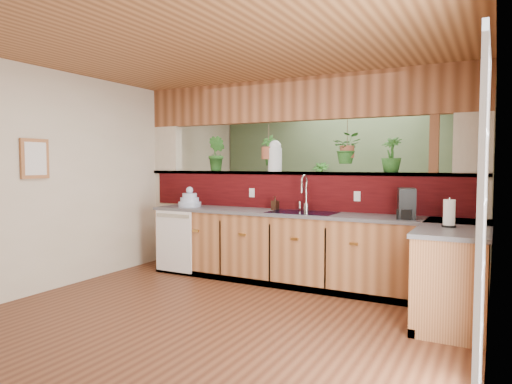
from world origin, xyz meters
The scene contains 28 objects.
ground centered at (0.00, 0.00, 0.00)m, with size 4.60×7.00×0.01m, color #552D1A.
ceiling centered at (0.00, 0.00, 2.60)m, with size 4.60×7.00×0.01m, color brown.
wall_back centered at (0.00, 3.50, 1.30)m, with size 4.60×0.02×2.60m, color beige.
wall_left centered at (-2.30, 0.00, 1.30)m, with size 0.02×7.00×2.60m, color beige.
wall_right centered at (2.30, 0.00, 1.30)m, with size 0.02×7.00×2.60m, color beige.
pass_through_partition centered at (0.03, 1.35, 1.19)m, with size 4.60×0.21×2.60m.
pass_through_ledge centered at (0.00, 1.35, 1.37)m, with size 4.60×0.21×0.04m, color brown.
header_beam centered at (0.00, 1.35, 2.33)m, with size 4.60×0.15×0.55m, color brown.
sage_backwall centered at (0.00, 3.48, 1.30)m, with size 4.55×0.02×2.55m, color #536A48.
countertop centered at (0.84, 0.87, 0.45)m, with size 4.14×1.52×0.90m.
dishwasher centered at (-1.48, 0.66, 0.46)m, with size 0.58×0.03×0.82m.
navy_sink centered at (0.25, 0.98, 0.82)m, with size 0.82×0.50×0.18m.
french_door centered at (2.27, -1.30, 1.05)m, with size 0.06×1.02×2.16m, color white.
framed_print centered at (-2.27, -0.80, 1.55)m, with size 0.04×0.35×0.45m.
faucet centered at (0.22, 1.13, 1.15)m, with size 0.20×0.20×0.46m.
dish_stack centered at (-1.40, 0.93, 0.99)m, with size 0.32×0.32×0.28m.
soap_dispenser centered at (-0.18, 1.11, 0.99)m, with size 0.08×0.08×0.17m, color #361E13.
coffee_maker centered at (1.48, 0.91, 1.05)m, with size 0.18×0.30×0.33m.
paper_towel centered at (1.95, 0.41, 1.03)m, with size 0.13×0.13×0.28m.
glass_jar centered at (-0.30, 1.35, 1.60)m, with size 0.19×0.19×0.42m.
ledge_plant_left centered at (-1.22, 1.35, 1.64)m, with size 0.27×0.22×0.49m, color #255B1F.
ledge_plant_right centered at (1.23, 1.35, 1.60)m, with size 0.24×0.24×0.42m, color #255B1F.
hanging_plant_a centered at (-0.40, 1.35, 1.81)m, with size 0.24×0.19×0.54m.
hanging_plant_b centered at (0.69, 1.35, 1.84)m, with size 0.39×0.36×0.49m.
shelving_console centered at (-0.66, 3.25, 0.50)m, with size 1.45×0.39×0.97m, color black.
shelf_plant_a centered at (-1.12, 3.25, 1.18)m, with size 0.21×0.14×0.40m, color #255B1F.
shelf_plant_b centered at (-0.34, 3.25, 1.25)m, with size 0.30×0.30×0.54m, color #255B1F.
floor_plant centered at (0.97, 2.21, 0.39)m, with size 0.70×0.61×0.78m, color #255B1F.
Camera 1 is at (2.33, -4.19, 1.49)m, focal length 32.00 mm.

